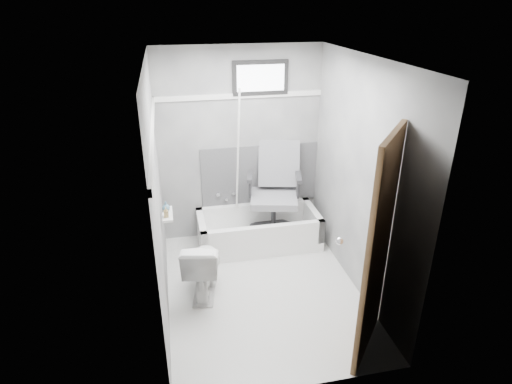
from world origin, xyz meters
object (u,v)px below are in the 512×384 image
object	(u,v)px
bathtub	(259,229)
office_chair	(274,192)
door	(427,268)
soap_bottle_b	(166,206)
soap_bottle_a	(166,212)
toilet	(203,266)

from	to	relation	value
bathtub	office_chair	size ratio (longest dim) A/B	1.30
office_chair	door	size ratio (longest dim) A/B	0.58
soap_bottle_b	bathtub	bearing A→B (deg)	30.49
soap_bottle_a	soap_bottle_b	bearing A→B (deg)	90.00
office_chair	door	distance (m)	2.33
bathtub	soap_bottle_a	distance (m)	1.55
toilet	door	distance (m)	2.21
bathtub	toilet	xyz separation A→B (m)	(-0.78, -0.84, 0.12)
bathtub	soap_bottle_b	distance (m)	1.48
bathtub	door	xyz separation A→B (m)	(0.82, -2.21, 0.79)
office_chair	door	bearing A→B (deg)	-60.79
bathtub	soap_bottle_b	size ratio (longest dim) A/B	14.58
toilet	door	bearing A→B (deg)	150.87
soap_bottle_a	bathtub	bearing A→B (deg)	35.62
toilet	soap_bottle_a	size ratio (longest dim) A/B	6.64
soap_bottle_b	toilet	bearing A→B (deg)	-31.11
office_chair	toilet	size ratio (longest dim) A/B	1.72
office_chair	soap_bottle_b	xyz separation A→B (m)	(-1.29, -0.66, 0.26)
office_chair	soap_bottle_a	world-z (taller)	office_chair
bathtub	toilet	distance (m)	1.15
door	office_chair	bearing A→B (deg)	105.76
toilet	door	world-z (taller)	door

